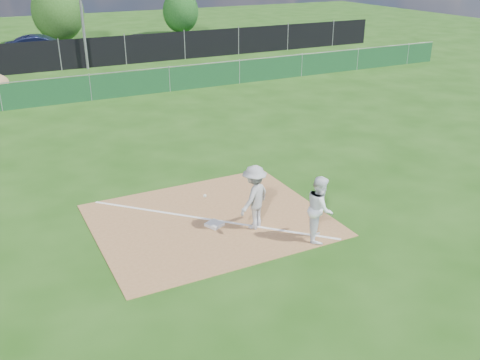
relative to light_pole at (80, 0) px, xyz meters
name	(u,v)px	position (x,y,z in m)	size (l,w,h in m)	color
ground	(120,129)	(-1.50, -12.70, -4.00)	(90.00, 90.00, 0.00)	#1B450E
infield_dirt	(210,220)	(-1.50, -21.70, -3.99)	(6.00, 5.00, 0.02)	olive
foul_line	(210,219)	(-1.50, -21.70, -3.98)	(0.08, 7.00, 0.01)	white
green_fence	(90,88)	(-1.50, -7.70, -3.40)	(44.00, 0.05, 1.20)	#0F3A1C
black_fence	(60,55)	(-1.50, 0.30, -3.10)	(46.00, 0.04, 1.80)	black
parking_lot	(49,57)	(-1.50, 5.30, -4.00)	(46.00, 9.00, 0.01)	black
light_pole	(80,0)	(0.00, 0.00, 0.00)	(0.16, 0.16, 8.00)	slate
first_base	(214,224)	(-1.54, -22.07, -3.94)	(0.39, 0.39, 0.08)	silver
play_at_first	(254,197)	(-0.64, -22.58, -3.13)	(1.97, 1.11, 1.70)	#AFAFB1
runner	(320,208)	(0.53, -23.82, -3.16)	(0.81, 0.63, 1.67)	white
car_mid	(42,47)	(-1.92, 4.55, -3.22)	(1.63, 4.69, 1.54)	black
car_right	(143,43)	(4.94, 4.43, -3.38)	(1.71, 4.20, 1.22)	black
tree_mid	(58,11)	(0.37, 10.98, -1.62)	(3.90, 3.90, 4.63)	#382316
tree_right	(181,12)	(10.57, 11.41, -2.13)	(3.06, 3.06, 3.63)	#382316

